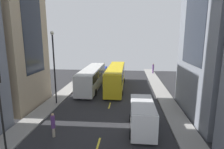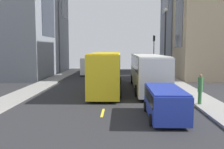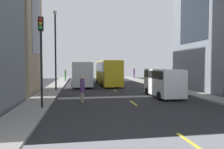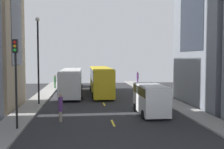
{
  "view_description": "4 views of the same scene",
  "coord_description": "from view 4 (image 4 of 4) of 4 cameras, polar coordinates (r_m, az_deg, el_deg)",
  "views": [
    {
      "loc": [
        2.27,
        -25.25,
        8.22
      ],
      "look_at": [
        -0.44,
        3.77,
        2.28
      ],
      "focal_mm": 29.2,
      "sensor_mm": 36.0,
      "label": 1
    },
    {
      "loc": [
        -1.08,
        27.79,
        3.96
      ],
      "look_at": [
        -0.29,
        3.76,
        1.47
      ],
      "focal_mm": 40.41,
      "sensor_mm": 36.0,
      "label": 2
    },
    {
      "loc": [
        -4.21,
        -28.42,
        2.95
      ],
      "look_at": [
        0.48,
        1.09,
        1.63
      ],
      "focal_mm": 33.91,
      "sensor_mm": 36.0,
      "label": 3
    },
    {
      "loc": [
        -2.22,
        -32.45,
        4.85
      ],
      "look_at": [
        1.61,
        2.91,
        2.7
      ],
      "focal_mm": 43.53,
      "sensor_mm": 36.0,
      "label": 4
    }
  ],
  "objects": [
    {
      "name": "pedestrian_crossing_mid",
      "position": [
        21.08,
        -10.76,
        -6.75
      ],
      "size": [
        0.34,
        0.34,
        2.12
      ],
      "rotation": [
        0.0,
        0.0,
        2.0
      ],
      "color": "gray",
      "rests_on": "ground"
    },
    {
      "name": "streetlamp_near",
      "position": [
        28.55,
        -15.26,
        4.45
      ],
      "size": [
        0.44,
        0.44,
        8.82
      ],
      "color": "black",
      "rests_on": "ground"
    },
    {
      "name": "lane_stripe_4",
      "position": [
        45.37,
        -3.34,
        -2.67
      ],
      "size": [
        0.16,
        2.0,
        0.01
      ],
      "primitive_type": "cube",
      "color": "yellow",
      "rests_on": "ground"
    },
    {
      "name": "traffic_light_near_corner",
      "position": [
        18.93,
        -19.57,
        1.51
      ],
      "size": [
        0.32,
        0.44,
        5.93
      ],
      "color": "black",
      "rests_on": "ground"
    },
    {
      "name": "ground_plane",
      "position": [
        32.89,
        -2.25,
        -5.02
      ],
      "size": [
        40.73,
        40.73,
        0.0
      ],
      "primitive_type": "plane",
      "color": "#28282B"
    },
    {
      "name": "lane_stripe_2",
      "position": [
        28.75,
        -1.67,
        -6.24
      ],
      "size": [
        0.16,
        2.0,
        0.01
      ],
      "primitive_type": "cube",
      "color": "yellow",
      "rests_on": "ground"
    },
    {
      "name": "sidewalk_west",
      "position": [
        33.19,
        -14.94,
        -4.92
      ],
      "size": [
        2.16,
        44.0,
        0.15
      ],
      "primitive_type": "cube",
      "color": "gray",
      "rests_on": "ground"
    },
    {
      "name": "sidewalk_east",
      "position": [
        34.15,
        10.08,
        -4.63
      ],
      "size": [
        2.16,
        44.0,
        0.15
      ],
      "primitive_type": "cube",
      "color": "gray",
      "rests_on": "ground"
    },
    {
      "name": "pedestrian_waiting_curb",
      "position": [
        50.18,
        5.39,
        -0.58
      ],
      "size": [
        0.39,
        0.39,
        2.23
      ],
      "rotation": [
        0.0,
        0.0,
        4.72
      ],
      "color": "#593372",
      "rests_on": "ground"
    },
    {
      "name": "car_blue_0",
      "position": [
        46.27,
        -7.9,
        -1.31
      ],
      "size": [
        2.07,
        4.76,
        1.73
      ],
      "color": "#2338AD",
      "rests_on": "ground"
    },
    {
      "name": "pedestrian_crossing_near",
      "position": [
        43.35,
        -11.91,
        -1.36
      ],
      "size": [
        0.34,
        0.34,
        2.08
      ],
      "rotation": [
        0.0,
        0.0,
        6.03
      ],
      "color": "#336B38",
      "rests_on": "ground"
    },
    {
      "name": "city_bus_white",
      "position": [
        36.03,
        -8.51,
        -1.09
      ],
      "size": [
        2.8,
        12.66,
        3.35
      ],
      "color": "silver",
      "rests_on": "ground"
    },
    {
      "name": "lane_stripe_3",
      "position": [
        37.04,
        -2.7,
        -4.05
      ],
      "size": [
        0.16,
        2.0,
        0.01
      ],
      "primitive_type": "cube",
      "color": "yellow",
      "rests_on": "ground"
    },
    {
      "name": "lane_stripe_1",
      "position": [
        20.55,
        0.2,
        -10.16
      ],
      "size": [
        0.16,
        2.0,
        0.01
      ],
      "primitive_type": "cube",
      "color": "yellow",
      "rests_on": "ground"
    },
    {
      "name": "lane_stripe_5",
      "position": [
        53.72,
        -3.79,
        -1.72
      ],
      "size": [
        0.16,
        2.0,
        0.01
      ],
      "primitive_type": "cube",
      "color": "yellow",
      "rests_on": "ground"
    },
    {
      "name": "streetcar_yellow",
      "position": [
        36.44,
        -2.4,
        -0.83
      ],
      "size": [
        2.7,
        12.98,
        3.59
      ],
      "color": "yellow",
      "rests_on": "ground"
    },
    {
      "name": "delivery_van_white",
      "position": [
        23.54,
        8.11,
        -4.72
      ],
      "size": [
        2.25,
        5.23,
        2.58
      ],
      "color": "white",
      "rests_on": "ground"
    }
  ]
}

